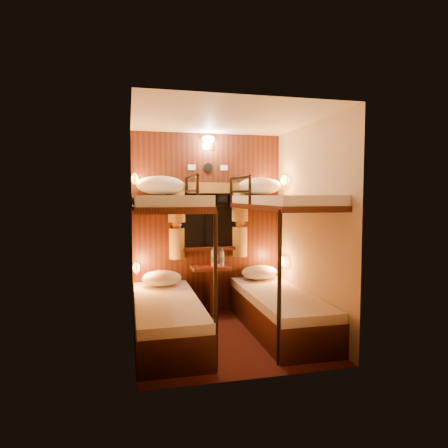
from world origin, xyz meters
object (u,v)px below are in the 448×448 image
object	(u,v)px
bunk_left	(167,289)
bottle_right	(222,259)
bunk_right	(279,283)
table	(211,284)
bottle_left	(214,258)

from	to	relation	value
bunk_left	bottle_right	size ratio (longest dim) A/B	8.40
bunk_right	bottle_right	xyz separation A→B (m)	(-0.50, 0.78, 0.19)
bunk_right	bottle_right	distance (m)	0.94
bunk_left	bottle_right	distance (m)	1.13
bunk_left	table	bearing A→B (deg)	50.33
table	bunk_left	bearing A→B (deg)	-129.67
bottle_left	bunk_right	bearing A→B (deg)	-51.28
bunk_left	bottle_right	bearing A→B (deg)	44.39
table	bottle_left	size ratio (longest dim) A/B	2.65
table	bunk_right	bearing A→B (deg)	-50.33
bottle_left	bottle_right	xyz separation A→B (m)	(0.11, 0.01, -0.01)
table	bottle_left	world-z (taller)	bottle_left
bunk_left	table	distance (m)	1.02
table	bottle_right	xyz separation A→B (m)	(0.15, -0.00, 0.33)
bunk_left	table	xyz separation A→B (m)	(0.65, 0.78, -0.14)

